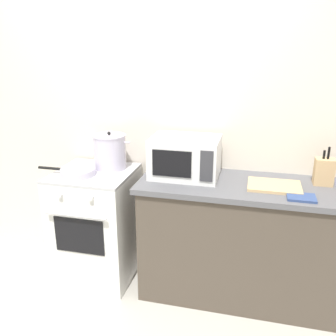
{
  "coord_description": "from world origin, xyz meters",
  "views": [
    {
      "loc": [
        0.86,
        -1.86,
        1.86
      ],
      "look_at": [
        0.25,
        0.6,
        1.0
      ],
      "focal_mm": 38.97,
      "sensor_mm": 36.0,
      "label": 1
    }
  ],
  "objects_px": {
    "frying_pan": "(77,172)",
    "cutting_board": "(274,186)",
    "stove": "(97,225)",
    "microwave": "(185,157)",
    "stock_pot": "(110,152)",
    "knife_block": "(324,171)",
    "oven_mitt": "(301,197)"
  },
  "relations": [
    {
      "from": "cutting_board",
      "to": "oven_mitt",
      "type": "xyz_separation_m",
      "value": [
        0.16,
        -0.16,
        -0.0
      ]
    },
    {
      "from": "knife_block",
      "to": "oven_mitt",
      "type": "height_order",
      "value": "knife_block"
    },
    {
      "from": "frying_pan",
      "to": "cutting_board",
      "type": "height_order",
      "value": "frying_pan"
    },
    {
      "from": "frying_pan",
      "to": "oven_mitt",
      "type": "relative_size",
      "value": 2.57
    },
    {
      "from": "stock_pot",
      "to": "microwave",
      "type": "bearing_deg",
      "value": -3.49
    },
    {
      "from": "knife_block",
      "to": "oven_mitt",
      "type": "bearing_deg",
      "value": -119.26
    },
    {
      "from": "stock_pot",
      "to": "knife_block",
      "type": "relative_size",
      "value": 1.23
    },
    {
      "from": "stove",
      "to": "frying_pan",
      "type": "xyz_separation_m",
      "value": [
        -0.09,
        -0.09,
        0.48
      ]
    },
    {
      "from": "frying_pan",
      "to": "microwave",
      "type": "xyz_separation_m",
      "value": [
        0.8,
        0.17,
        0.12
      ]
    },
    {
      "from": "microwave",
      "to": "cutting_board",
      "type": "bearing_deg",
      "value": -6.87
    },
    {
      "from": "stove",
      "to": "stock_pot",
      "type": "xyz_separation_m",
      "value": [
        0.1,
        0.12,
        0.6
      ]
    },
    {
      "from": "stock_pot",
      "to": "microwave",
      "type": "relative_size",
      "value": 0.68
    },
    {
      "from": "frying_pan",
      "to": "microwave",
      "type": "relative_size",
      "value": 0.92
    },
    {
      "from": "stock_pot",
      "to": "knife_block",
      "type": "xyz_separation_m",
      "value": [
        1.59,
        0.02,
        -0.04
      ]
    },
    {
      "from": "stock_pot",
      "to": "cutting_board",
      "type": "xyz_separation_m",
      "value": [
        1.26,
        -0.12,
        -0.13
      ]
    },
    {
      "from": "stove",
      "to": "cutting_board",
      "type": "xyz_separation_m",
      "value": [
        1.36,
        0.0,
        0.47
      ]
    },
    {
      "from": "stock_pot",
      "to": "stove",
      "type": "bearing_deg",
      "value": -130.54
    },
    {
      "from": "oven_mitt",
      "to": "stock_pot",
      "type": "bearing_deg",
      "value": 169.06
    },
    {
      "from": "frying_pan",
      "to": "oven_mitt",
      "type": "xyz_separation_m",
      "value": [
        1.61,
        -0.06,
        -0.02
      ]
    },
    {
      "from": "frying_pan",
      "to": "knife_block",
      "type": "relative_size",
      "value": 1.68
    },
    {
      "from": "frying_pan",
      "to": "oven_mitt",
      "type": "distance_m",
      "value": 1.61
    },
    {
      "from": "stove",
      "to": "cutting_board",
      "type": "relative_size",
      "value": 2.56
    },
    {
      "from": "frying_pan",
      "to": "cutting_board",
      "type": "xyz_separation_m",
      "value": [
        1.45,
        0.1,
        -0.02
      ]
    },
    {
      "from": "stove",
      "to": "cutting_board",
      "type": "distance_m",
      "value": 1.44
    },
    {
      "from": "knife_block",
      "to": "stock_pot",
      "type": "bearing_deg",
      "value": -179.12
    },
    {
      "from": "stove",
      "to": "frying_pan",
      "type": "height_order",
      "value": "frying_pan"
    },
    {
      "from": "frying_pan",
      "to": "knife_block",
      "type": "bearing_deg",
      "value": 7.52
    },
    {
      "from": "stove",
      "to": "microwave",
      "type": "distance_m",
      "value": 0.94
    },
    {
      "from": "cutting_board",
      "to": "knife_block",
      "type": "distance_m",
      "value": 0.37
    },
    {
      "from": "microwave",
      "to": "cutting_board",
      "type": "xyz_separation_m",
      "value": [
        0.65,
        -0.08,
        -0.14
      ]
    },
    {
      "from": "microwave",
      "to": "oven_mitt",
      "type": "relative_size",
      "value": 2.78
    },
    {
      "from": "stove",
      "to": "knife_block",
      "type": "height_order",
      "value": "knife_block"
    }
  ]
}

